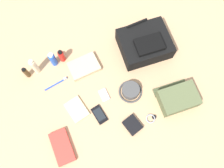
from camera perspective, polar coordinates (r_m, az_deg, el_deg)
The scene contains 16 objects.
ground_plane at distance 1.64m, azimuth 0.00°, elevation -0.57°, with size 2.64×2.02×0.02m, color tan.
backpack at distance 1.70m, azimuth 7.74°, elevation 9.39°, with size 0.36×0.31×0.15m.
toiletry_pouch at distance 1.62m, azimuth 15.29°, elevation -3.24°, with size 0.26×0.23×0.09m.
bucket_hat at distance 1.60m, azimuth 4.41°, elevation -1.59°, with size 0.16×0.16×0.06m.
cologne_bottle at distance 1.71m, azimuth -19.61°, elevation 2.57°, with size 0.03×0.03×0.11m.
lotion_bottle at distance 1.67m, azimuth -17.85°, elevation 3.96°, with size 0.04×0.04×0.17m.
deodorant_spray at distance 1.68m, azimuth -13.80°, elevation 5.70°, with size 0.04×0.04×0.14m.
sunscreen_spray at distance 1.69m, azimuth -11.83°, elevation 6.51°, with size 0.04×0.04×0.12m.
paperback_novel at distance 1.57m, azimuth -11.69°, elevation -14.37°, with size 0.12×0.21×0.03m.
cell_phone at distance 1.58m, azimuth -3.01°, elevation -7.23°, with size 0.08×0.13×0.01m.
media_player at distance 1.61m, azimuth -1.87°, elevation -2.63°, with size 0.05×0.08×0.01m.
wristwatch at distance 1.59m, azimuth 9.21°, elevation -8.04°, with size 0.07×0.06×0.01m.
toothbrush at distance 1.67m, azimuth -12.80°, elevation 0.17°, with size 0.17×0.03×0.02m.
wallet at distance 1.56m, azimuth 4.87°, elevation -9.62°, with size 0.09×0.11×0.02m, color black.
notepad at distance 1.60m, azimuth -8.35°, elevation -5.97°, with size 0.11×0.15×0.02m, color beige.
folded_towel at distance 1.67m, azimuth -6.64°, elevation 4.12°, with size 0.20×0.14×0.04m, color #C6B289.
Camera 1 is at (-0.21, -0.46, 1.55)m, focal length 38.69 mm.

